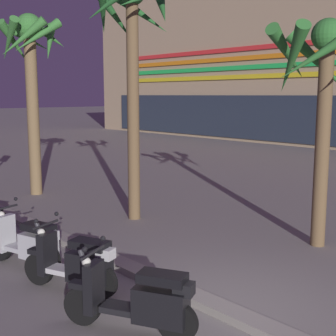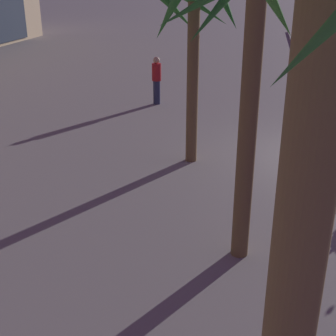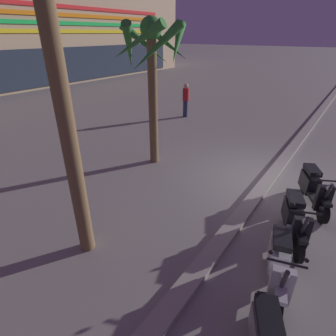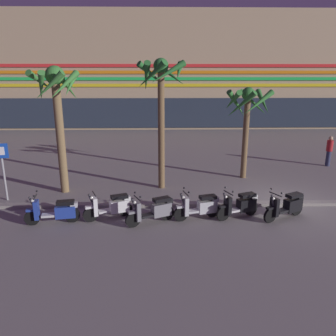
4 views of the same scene
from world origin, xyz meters
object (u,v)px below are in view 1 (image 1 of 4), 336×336
scooter_black_lead_nearest (76,264)px  palm_tree_far_corner (132,36)px  scooter_silver_far_back (28,243)px  scooter_black_tail_end (139,301)px  palm_tree_mid_walkway (31,60)px  palm_tree_by_mall_entrance (325,75)px

scooter_black_lead_nearest → palm_tree_far_corner: (-2.85, 3.36, 3.93)m
scooter_silver_far_back → scooter_black_lead_nearest: same height
scooter_black_lead_nearest → scooter_black_tail_end: 1.67m
scooter_black_tail_end → palm_tree_mid_walkway: bearing=161.1°
palm_tree_mid_walkway → palm_tree_by_mall_entrance: (8.44, 1.90, -0.63)m
scooter_black_tail_end → palm_tree_by_mall_entrance: size_ratio=0.38×
scooter_silver_far_back → palm_tree_by_mall_entrance: bearing=60.7°
scooter_black_tail_end → palm_tree_by_mall_entrance: (-0.38, 4.93, 2.95)m
scooter_black_lead_nearest → palm_tree_mid_walkway: (-7.16, 2.93, 3.58)m
scooter_black_lead_nearest → palm_tree_by_mall_entrance: size_ratio=0.37×
scooter_black_lead_nearest → palm_tree_mid_walkway: size_ratio=0.30×
scooter_black_tail_end → palm_tree_mid_walkway: palm_tree_mid_walkway is taller
palm_tree_mid_walkway → palm_tree_by_mall_entrance: size_ratio=1.20×
scooter_silver_far_back → palm_tree_far_corner: bearing=111.9°
scooter_black_tail_end → palm_tree_far_corner: palm_tree_far_corner is taller
scooter_silver_far_back → scooter_black_tail_end: same height
scooter_silver_far_back → scooter_black_lead_nearest: 1.47m
scooter_black_tail_end → scooter_silver_far_back: bearing=179.7°
scooter_black_lead_nearest → scooter_black_tail_end: size_ratio=0.96×
palm_tree_by_mall_entrance → scooter_black_lead_nearest: bearing=-104.9°
palm_tree_mid_walkway → palm_tree_by_mall_entrance: bearing=12.7°
palm_tree_mid_walkway → scooter_silver_far_back: bearing=-27.9°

